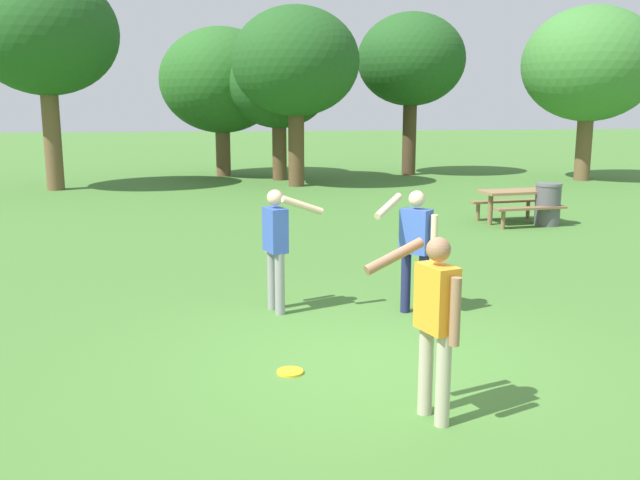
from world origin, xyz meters
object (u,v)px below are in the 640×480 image
object	(u,v)px
person_thrower	(435,315)
frisbee	(290,372)
person_catcher	(276,241)
tree_far_right	(279,84)
tree_slender_mid	(296,62)
tree_back_left	(411,60)
picnic_table_near	(517,199)
tree_back_right	(590,65)
tree_broad_center	(221,81)
person_bystander	(415,243)
trash_can_beside_table	(548,204)
tree_tall_left	(45,34)

from	to	relation	value
person_thrower	frisbee	bearing A→B (deg)	132.48
person_catcher	tree_far_right	size ratio (longest dim) A/B	0.33
tree_slender_mid	frisbee	bearing A→B (deg)	-96.25
tree_back_left	person_catcher	bearing A→B (deg)	-110.51
person_thrower	frisbee	size ratio (longest dim) A/B	5.95
picnic_table_near	tree_back_left	size ratio (longest dim) A/B	0.31
person_thrower	tree_back_right	world-z (taller)	tree_back_right
tree_slender_mid	person_catcher	bearing A→B (deg)	-97.06
person_catcher	tree_broad_center	bearing A→B (deg)	92.12
tree_back_left	person_bystander	bearing A→B (deg)	-104.81
trash_can_beside_table	tree_tall_left	distance (m)	15.63
tree_broad_center	tree_back_left	world-z (taller)	tree_back_left
tree_far_right	tree_broad_center	bearing A→B (deg)	140.85
tree_tall_left	tree_far_right	world-z (taller)	tree_tall_left
tree_slender_mid	trash_can_beside_table	bearing A→B (deg)	-59.49
frisbee	tree_tall_left	size ratio (longest dim) A/B	0.04
tree_back_right	person_thrower	bearing A→B (deg)	-121.55
frisbee	tree_broad_center	world-z (taller)	tree_broad_center
tree_broad_center	tree_slender_mid	xyz separation A→B (m)	(2.38, -3.58, 0.49)
person_catcher	tree_broad_center	world-z (taller)	tree_broad_center
frisbee	picnic_table_near	world-z (taller)	picnic_table_near
frisbee	trash_can_beside_table	distance (m)	10.35
person_bystander	tree_back_right	bearing A→B (deg)	55.18
tree_back_right	tree_slender_mid	bearing A→B (deg)	-178.04
tree_tall_left	tree_far_right	distance (m)	7.67
tree_broad_center	tree_slender_mid	size ratio (longest dim) A/B	0.94
person_bystander	tree_slender_mid	size ratio (longest dim) A/B	0.28
trash_can_beside_table	tree_broad_center	world-z (taller)	tree_broad_center
person_thrower	person_catcher	world-z (taller)	same
person_catcher	tree_broad_center	size ratio (longest dim) A/B	0.30
person_catcher	tree_far_right	world-z (taller)	tree_far_right
person_catcher	tree_back_right	bearing A→B (deg)	50.08
tree_tall_left	tree_back_left	bearing A→B (deg)	13.68
tree_slender_mid	tree_back_left	bearing A→B (deg)	33.36
person_catcher	frisbee	xyz separation A→B (m)	(-0.04, -2.18, -0.95)
tree_tall_left	tree_far_right	size ratio (longest dim) A/B	1.36
person_thrower	person_bystander	xyz separation A→B (m)	(0.68, 3.05, 0.00)
person_bystander	tree_back_left	world-z (taller)	tree_back_left
person_thrower	trash_can_beside_table	world-z (taller)	person_thrower
person_thrower	tree_far_right	size ratio (longest dim) A/B	0.33
trash_can_beside_table	tree_tall_left	world-z (taller)	tree_tall_left
tree_far_right	tree_slender_mid	xyz separation A→B (m)	(0.40, -1.96, 0.64)
person_bystander	picnic_table_near	distance (m)	7.71
tree_back_right	tree_tall_left	bearing A→B (deg)	-179.06
tree_far_right	tree_back_right	distance (m)	10.81
tree_tall_left	tree_back_right	bearing A→B (deg)	0.94
picnic_table_near	trash_can_beside_table	size ratio (longest dim) A/B	1.94
picnic_table_near	tree_far_right	size ratio (longest dim) A/B	0.38
frisbee	tree_tall_left	distance (m)	17.92
tree_broad_center	tree_slender_mid	distance (m)	4.33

